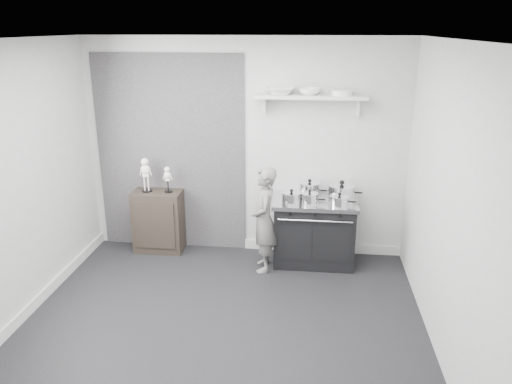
# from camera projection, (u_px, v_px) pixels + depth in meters

# --- Properties ---
(ground) EXTENTS (4.00, 4.00, 0.00)m
(ground) POSITION_uv_depth(u_px,v_px,m) (222.00, 323.00, 4.95)
(ground) COLOR black
(ground) RESTS_ON ground
(room_shell) EXTENTS (4.02, 3.62, 2.71)m
(room_shell) POSITION_uv_depth(u_px,v_px,m) (211.00, 159.00, 4.58)
(room_shell) COLOR #B5B5B3
(room_shell) RESTS_ON ground
(wall_shelf) EXTENTS (1.30, 0.26, 0.24)m
(wall_shelf) POSITION_uv_depth(u_px,v_px,m) (311.00, 98.00, 5.80)
(wall_shelf) COLOR silver
(wall_shelf) RESTS_ON room_shell
(stove) EXTENTS (1.01, 0.63, 0.81)m
(stove) POSITION_uv_depth(u_px,v_px,m) (314.00, 231.00, 6.11)
(stove) COLOR black
(stove) RESTS_ON ground
(side_cabinet) EXTENTS (0.62, 0.36, 0.80)m
(side_cabinet) POSITION_uv_depth(u_px,v_px,m) (159.00, 221.00, 6.45)
(side_cabinet) COLOR black
(side_cabinet) RESTS_ON ground
(child) EXTENTS (0.36, 0.50, 1.27)m
(child) POSITION_uv_depth(u_px,v_px,m) (264.00, 220.00, 5.86)
(child) COLOR slate
(child) RESTS_ON ground
(pot_front_left) EXTENTS (0.32, 0.24, 0.17)m
(pot_front_left) POSITION_uv_depth(u_px,v_px,m) (291.00, 198.00, 5.88)
(pot_front_left) COLOR silver
(pot_front_left) RESTS_ON stove
(pot_back_left) EXTENTS (0.35, 0.26, 0.22)m
(pot_back_left) POSITION_uv_depth(u_px,v_px,m) (309.00, 189.00, 6.10)
(pot_back_left) COLOR silver
(pot_back_left) RESTS_ON stove
(pot_back_right) EXTENTS (0.42, 0.33, 0.23)m
(pot_back_right) POSITION_uv_depth(u_px,v_px,m) (341.00, 191.00, 6.03)
(pot_back_right) COLOR silver
(pot_back_right) RESTS_ON stove
(pot_front_right) EXTENTS (0.31, 0.23, 0.16)m
(pot_front_right) POSITION_uv_depth(u_px,v_px,m) (339.00, 201.00, 5.79)
(pot_front_right) COLOR silver
(pot_front_right) RESTS_ON stove
(pot_front_center) EXTENTS (0.29, 0.20, 0.17)m
(pot_front_center) POSITION_uv_depth(u_px,v_px,m) (310.00, 198.00, 5.84)
(pot_front_center) COLOR silver
(pot_front_center) RESTS_ON stove
(skeleton_full) EXTENTS (0.14, 0.09, 0.50)m
(skeleton_full) POSITION_uv_depth(u_px,v_px,m) (146.00, 172.00, 6.26)
(skeleton_full) COLOR white
(skeleton_full) RESTS_ON side_cabinet
(skeleton_torso) EXTENTS (0.11, 0.07, 0.38)m
(skeleton_torso) POSITION_uv_depth(u_px,v_px,m) (168.00, 178.00, 6.25)
(skeleton_torso) COLOR white
(skeleton_torso) RESTS_ON side_cabinet
(bowl_large) EXTENTS (0.34, 0.34, 0.08)m
(bowl_large) POSITION_uv_depth(u_px,v_px,m) (280.00, 91.00, 5.81)
(bowl_large) COLOR white
(bowl_large) RESTS_ON wall_shelf
(bowl_small) EXTENTS (0.25, 0.25, 0.08)m
(bowl_small) POSITION_uv_depth(u_px,v_px,m) (309.00, 91.00, 5.78)
(bowl_small) COLOR white
(bowl_small) RESTS_ON wall_shelf
(plate_stack) EXTENTS (0.24, 0.24, 0.06)m
(plate_stack) POSITION_uv_depth(u_px,v_px,m) (342.00, 93.00, 5.74)
(plate_stack) COLOR white
(plate_stack) RESTS_ON wall_shelf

